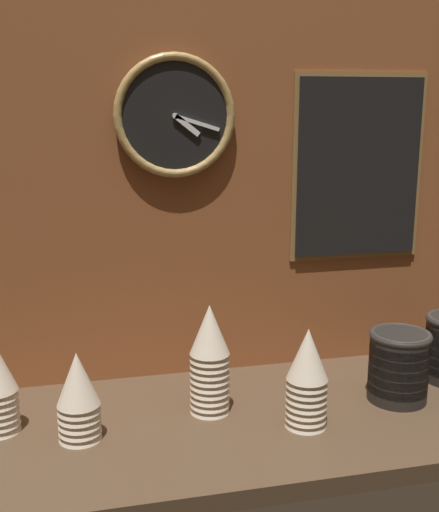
{
  "coord_description": "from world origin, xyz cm",
  "views": [
    {
      "loc": [
        -38.92,
        -125.58,
        67.28
      ],
      "look_at": [
        -8.68,
        4.0,
        35.34
      ],
      "focal_mm": 45.0,
      "sensor_mm": 36.0,
      "label": 1
    }
  ],
  "objects": [
    {
      "name": "ground_plane",
      "position": [
        0.0,
        0.0,
        -2.0
      ],
      "size": [
        160.0,
        56.0,
        4.0
      ],
      "primitive_type": "cube",
      "color": "#4C3826"
    },
    {
      "name": "wall_tiled_back",
      "position": [
        0.0,
        26.5,
        52.5
      ],
      "size": [
        160.0,
        3.0,
        105.0
      ],
      "color": "brown",
      "rests_on": "ground_plane"
    },
    {
      "name": "cup_stack_center_right",
      "position": [
        7.38,
        -8.16,
        10.94
      ],
      "size": [
        8.84,
        8.84,
        21.89
      ],
      "color": "beige",
      "rests_on": "ground_plane"
    },
    {
      "name": "cup_stack_center",
      "position": [
        -11.16,
        2.84,
        12.47
      ],
      "size": [
        8.84,
        8.84,
        24.95
      ],
      "color": "beige",
      "rests_on": "ground_plane"
    },
    {
      "name": "cup_stack_left",
      "position": [
        -39.62,
        -2.86,
        9.42
      ],
      "size": [
        8.84,
        8.84,
        18.83
      ],
      "color": "beige",
      "rests_on": "ground_plane"
    },
    {
      "name": "bowl_stack_right",
      "position": [
        32.46,
        -1.12,
        8.64
      ],
      "size": [
        14.14,
        14.14,
        16.51
      ],
      "color": "black",
      "rests_on": "ground_plane"
    },
    {
      "name": "wall_clock",
      "position": [
        -14.67,
        23.46,
        64.24
      ],
      "size": [
        28.33,
        2.7,
        28.33
      ],
      "color": "black"
    },
    {
      "name": "menu_board",
      "position": [
        32.02,
        24.35,
        51.22
      ],
      "size": [
        34.99,
        1.32,
        46.65
      ],
      "color": "olive"
    }
  ]
}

